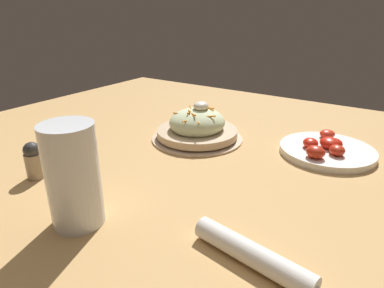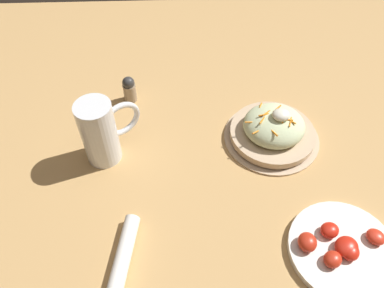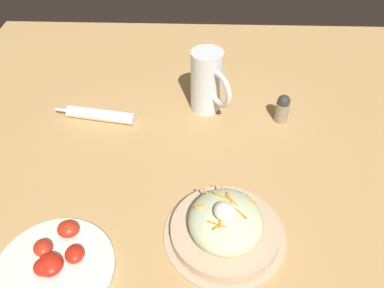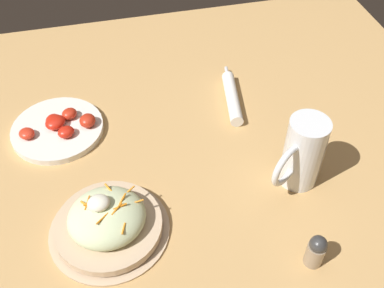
# 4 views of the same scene
# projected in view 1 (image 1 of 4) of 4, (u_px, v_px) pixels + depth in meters

# --- Properties ---
(ground_plane) EXTENTS (1.43, 1.43, 0.00)m
(ground_plane) POSITION_uv_depth(u_px,v_px,m) (172.00, 168.00, 0.70)
(ground_plane) COLOR tan
(salad_plate) EXTENTS (0.23, 0.23, 0.10)m
(salad_plate) POSITION_uv_depth(u_px,v_px,m) (197.00, 128.00, 0.85)
(salad_plate) COLOR #D1B28E
(salad_plate) RESTS_ON ground_plane
(beer_mug) EXTENTS (0.13, 0.10, 0.16)m
(beer_mug) POSITION_uv_depth(u_px,v_px,m) (75.00, 179.00, 0.50)
(beer_mug) COLOR white
(beer_mug) RESTS_ON ground_plane
(napkin_roll) EXTENTS (0.06, 0.21, 0.03)m
(napkin_roll) POSITION_uv_depth(u_px,v_px,m) (253.00, 255.00, 0.43)
(napkin_roll) COLOR white
(napkin_roll) RESTS_ON ground_plane
(tomato_plate) EXTENTS (0.21, 0.21, 0.04)m
(tomato_plate) POSITION_uv_depth(u_px,v_px,m) (326.00, 149.00, 0.77)
(tomato_plate) COLOR white
(tomato_plate) RESTS_ON ground_plane
(salt_shaker) EXTENTS (0.03, 0.03, 0.08)m
(salt_shaker) POSITION_uv_depth(u_px,v_px,m) (34.00, 160.00, 0.65)
(salt_shaker) COLOR gray
(salt_shaker) RESTS_ON ground_plane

